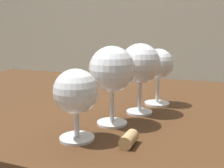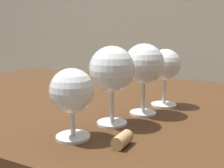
{
  "view_description": "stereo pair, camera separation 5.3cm",
  "coord_description": "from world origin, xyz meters",
  "views": [
    {
      "loc": [
        0.29,
        -0.67,
        0.92
      ],
      "look_at": [
        0.1,
        -0.18,
        0.82
      ],
      "focal_mm": 43.46,
      "sensor_mm": 36.0,
      "label": 1
    },
    {
      "loc": [
        0.34,
        -0.65,
        0.92
      ],
      "look_at": [
        0.1,
        -0.18,
        0.82
      ],
      "focal_mm": 43.46,
      "sensor_mm": 36.0,
      "label": 2
    }
  ],
  "objects": [
    {
      "name": "dining_table",
      "position": [
        0.0,
        0.0,
        0.64
      ],
      "size": [
        1.33,
        0.79,
        0.74
      ],
      "color": "#472B16",
      "rests_on": "ground_plane"
    },
    {
      "name": "wine_glass_rose",
      "position": [
        0.07,
        -0.28,
        0.82
      ],
      "size": [
        0.08,
        0.08,
        0.12
      ],
      "color": "white",
      "rests_on": "dining_table"
    },
    {
      "name": "wine_glass_chardonnay",
      "position": [
        0.1,
        -0.18,
        0.85
      ],
      "size": [
        0.09,
        0.09,
        0.16
      ],
      "color": "white",
      "rests_on": "dining_table"
    },
    {
      "name": "wine_glass_merlot",
      "position": [
        0.13,
        -0.09,
        0.85
      ],
      "size": [
        0.09,
        0.09,
        0.16
      ],
      "color": "white",
      "rests_on": "dining_table"
    },
    {
      "name": "wine_glass_white",
      "position": [
        0.15,
        -0.0,
        0.84
      ],
      "size": [
        0.08,
        0.08,
        0.14
      ],
      "color": "white",
      "rests_on": "dining_table"
    },
    {
      "name": "cork",
      "position": [
        0.16,
        -0.27,
        0.75
      ],
      "size": [
        0.02,
        0.04,
        0.02
      ],
      "primitive_type": "cylinder",
      "rotation": [
        1.57,
        0.0,
        0.0
      ],
      "color": "tan",
      "rests_on": "dining_table"
    }
  ]
}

